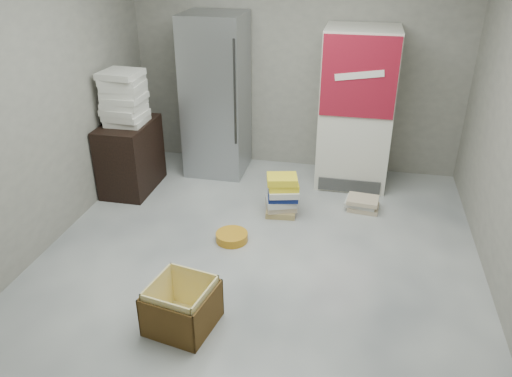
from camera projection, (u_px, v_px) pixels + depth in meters
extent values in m
plane|color=silver|center=(252.00, 277.00, 4.35)|extent=(5.00, 5.00, 0.00)
cube|color=gray|center=(297.00, 55.00, 5.90)|extent=(4.00, 0.04, 2.80)
cube|color=gray|center=(13.00, 107.00, 4.09)|extent=(0.04, 5.00, 2.80)
cube|color=#A5A8AD|center=(216.00, 96.00, 5.95)|extent=(0.70, 0.70, 1.90)
cylinder|color=#333333|center=(235.00, 94.00, 5.50)|extent=(0.02, 0.02, 1.19)
cube|color=silver|center=(356.00, 109.00, 5.66)|extent=(0.80, 0.70, 1.80)
cube|color=maroon|center=(359.00, 78.00, 5.14)|extent=(0.78, 0.02, 0.85)
cube|color=white|center=(359.00, 75.00, 5.12)|extent=(0.50, 0.01, 0.14)
cube|color=#3F3F3F|center=(349.00, 186.00, 5.71)|extent=(0.70, 0.02, 0.15)
cube|color=black|center=(131.00, 156.00, 5.71)|extent=(0.50, 0.80, 0.80)
cube|color=silver|center=(127.00, 120.00, 5.52)|extent=(0.41, 0.41, 0.06)
cube|color=silver|center=(126.00, 115.00, 5.47)|extent=(0.42, 0.42, 0.06)
cube|color=silver|center=(124.00, 109.00, 5.45)|extent=(0.42, 0.42, 0.06)
cube|color=silver|center=(124.00, 103.00, 5.43)|extent=(0.41, 0.41, 0.06)
cube|color=silver|center=(125.00, 98.00, 5.39)|extent=(0.40, 0.40, 0.06)
cube|color=silver|center=(124.00, 91.00, 5.38)|extent=(0.42, 0.42, 0.06)
cube|color=silver|center=(123.00, 86.00, 5.34)|extent=(0.42, 0.42, 0.06)
cube|color=silver|center=(122.00, 80.00, 5.32)|extent=(0.43, 0.43, 0.06)
cube|color=silver|center=(120.00, 74.00, 5.27)|extent=(0.43, 0.43, 0.06)
cube|color=tan|center=(281.00, 212.00, 5.31)|extent=(0.33, 0.27, 0.07)
cube|color=#C6B092|center=(281.00, 206.00, 5.29)|extent=(0.37, 0.33, 0.06)
cube|color=silver|center=(281.00, 201.00, 5.25)|extent=(0.37, 0.33, 0.07)
cube|color=navy|center=(283.00, 196.00, 5.22)|extent=(0.35, 0.30, 0.06)
cube|color=silver|center=(284.00, 192.00, 5.18)|extent=(0.36, 0.31, 0.06)
cube|color=yellow|center=(283.00, 185.00, 5.17)|extent=(0.36, 0.31, 0.07)
cube|color=yellow|center=(282.00, 179.00, 5.13)|extent=(0.35, 0.31, 0.07)
cube|color=#C6B092|center=(363.00, 207.00, 5.42)|extent=(0.35, 0.28, 0.05)
cube|color=silver|center=(361.00, 202.00, 5.41)|extent=(0.35, 0.29, 0.05)
cube|color=#C6B092|center=(363.00, 200.00, 5.35)|extent=(0.35, 0.28, 0.05)
cube|color=yellow|center=(183.00, 324.00, 3.82)|extent=(0.51, 0.51, 0.01)
cube|color=brown|center=(197.00, 290.00, 3.93)|extent=(0.46, 0.10, 0.33)
cube|color=brown|center=(166.00, 327.00, 3.56)|extent=(0.46, 0.10, 0.33)
cube|color=brown|center=(156.00, 300.00, 3.82)|extent=(0.10, 0.46, 0.33)
cube|color=brown|center=(209.00, 315.00, 3.67)|extent=(0.10, 0.46, 0.33)
cube|color=yellow|center=(195.00, 289.00, 3.90)|extent=(0.42, 0.09, 0.38)
cube|color=yellow|center=(167.00, 323.00, 3.56)|extent=(0.42, 0.09, 0.38)
cube|color=yellow|center=(158.00, 298.00, 3.80)|extent=(0.09, 0.42, 0.38)
cube|color=yellow|center=(206.00, 312.00, 3.66)|extent=(0.09, 0.42, 0.38)
cylinder|color=orange|center=(232.00, 237.00, 4.85)|extent=(0.35, 0.35, 0.08)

